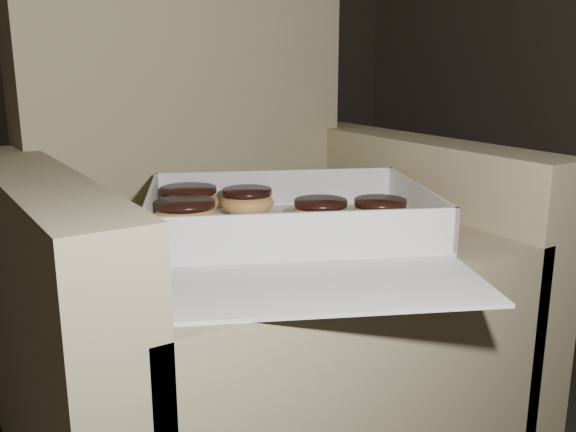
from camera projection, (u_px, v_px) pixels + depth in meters
The scene contains 12 objects.
floor at pixel (333, 333), 1.55m from camera, with size 4.50×4.50×0.00m, color black.
armchair at pixel (253, 284), 1.13m from camera, with size 0.81×0.68×0.84m.
bakery_box at pixel (294, 232), 0.99m from camera, with size 0.61×0.65×0.07m.
donut_a at pixel (247, 201), 1.12m from camera, with size 0.09×0.09×0.05m.
donut_b at pixel (189, 201), 1.10m from camera, with size 0.10×0.10×0.05m.
donut_c at pixel (321, 213), 1.03m from camera, with size 0.09×0.09×0.05m.
donut_d at pixel (380, 212), 1.04m from camera, with size 0.09×0.09×0.05m.
donut_e at pixel (186, 215), 1.01m from camera, with size 0.10×0.10×0.05m.
crumb_a at pixel (260, 236), 0.98m from camera, with size 0.01×0.01×0.00m, color black.
crumb_b at pixel (300, 235), 0.99m from camera, with size 0.01×0.01×0.00m, color black.
crumb_c at pixel (313, 243), 0.95m from camera, with size 0.01×0.01×0.00m, color black.
crumb_d at pixel (217, 239), 0.97m from camera, with size 0.01×0.01×0.00m, color black.
Camera 1 is at (-0.86, -1.15, 0.66)m, focal length 40.00 mm.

